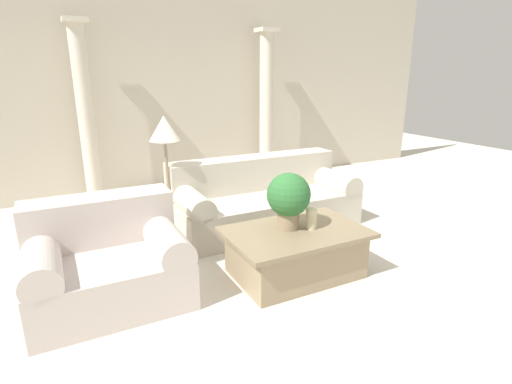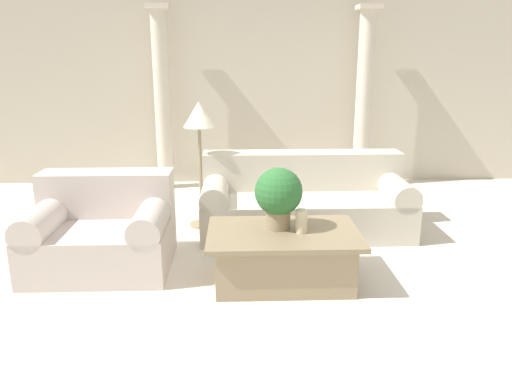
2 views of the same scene
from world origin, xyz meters
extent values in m
plane|color=silver|center=(0.00, 0.00, 0.00)|extent=(16.00, 16.00, 0.00)
cube|color=beige|center=(0.00, 3.00, 1.60)|extent=(10.00, 0.06, 3.20)
cube|color=beige|center=(0.39, 0.75, 0.20)|extent=(2.18, 0.97, 0.40)
cube|color=beige|center=(0.39, 1.07, 0.61)|extent=(2.18, 0.34, 0.41)
cylinder|color=beige|center=(-0.56, 0.75, 0.47)|extent=(0.28, 0.97, 0.28)
cylinder|color=beige|center=(1.34, 0.75, 0.47)|extent=(0.28, 0.97, 0.28)
cube|color=beige|center=(-1.54, -0.12, 0.20)|extent=(1.20, 0.97, 0.40)
cube|color=beige|center=(-1.54, 0.19, 0.61)|extent=(1.20, 0.34, 0.41)
cylinder|color=beige|center=(-2.00, -0.12, 0.47)|extent=(0.28, 0.97, 0.28)
cylinder|color=beige|center=(-1.08, -0.12, 0.47)|extent=(0.28, 0.97, 0.28)
cube|color=#998466|center=(0.05, -0.45, 0.20)|extent=(1.10, 0.73, 0.40)
cube|color=#897759|center=(0.05, -0.45, 0.42)|extent=(1.25, 0.83, 0.04)
cylinder|color=#937F60|center=(0.01, -0.37, 0.51)|extent=(0.20, 0.20, 0.15)
sphere|color=#2D6B33|center=(0.01, -0.37, 0.76)|extent=(0.40, 0.40, 0.40)
cylinder|color=beige|center=(0.19, -0.47, 0.54)|extent=(0.10, 0.10, 0.19)
cylinder|color=gray|center=(-0.73, 0.98, 0.01)|extent=(0.27, 0.27, 0.03)
cylinder|color=gray|center=(-0.73, 0.98, 0.57)|extent=(0.04, 0.04, 1.07)
cone|color=silver|center=(-0.73, 0.98, 1.24)|extent=(0.33, 0.33, 0.27)
cylinder|color=beige|center=(-1.35, 2.68, 1.21)|extent=(0.22, 0.22, 2.42)
cube|color=beige|center=(-1.35, 2.68, 2.45)|extent=(0.31, 0.31, 0.06)
cylinder|color=beige|center=(1.44, 2.68, 1.21)|extent=(0.22, 0.22, 2.42)
cube|color=beige|center=(1.44, 2.68, 2.45)|extent=(0.31, 0.31, 0.06)
camera|label=1|loc=(-1.81, -3.26, 1.81)|focal=28.00mm
camera|label=2|loc=(-0.32, -4.30, 1.85)|focal=35.00mm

